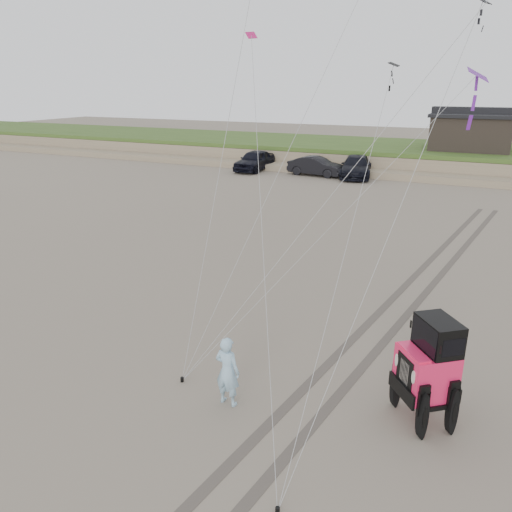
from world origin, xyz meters
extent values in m
plane|color=#6B6054|center=(0.00, 0.00, 0.00)|extent=(160.00, 160.00, 0.00)
cube|color=#7A6B54|center=(0.00, 38.00, 0.70)|extent=(160.00, 12.00, 1.40)
cube|color=#2D4719|center=(0.00, 38.00, 1.55)|extent=(160.00, 12.00, 0.35)
cube|color=#7A6B54|center=(0.00, 31.50, 0.25)|extent=(160.00, 3.50, 0.50)
cube|color=black|center=(2.00, 37.00, 3.03)|extent=(6.00, 5.00, 2.60)
cube|color=black|center=(2.00, 37.00, 4.45)|extent=(6.40, 5.40, 0.25)
cube|color=black|center=(2.00, 37.00, 4.83)|extent=(6.40, 1.20, 0.50)
imported|color=black|center=(-13.93, 29.50, 0.84)|extent=(1.98, 4.91, 1.67)
imported|color=black|center=(-8.52, 29.39, 0.74)|extent=(4.61, 2.03, 1.47)
imported|color=black|center=(-5.54, 30.10, 0.80)|extent=(3.30, 5.82, 1.59)
imported|color=#88C7D2|center=(-0.65, 0.36, 0.82)|extent=(0.63, 0.44, 1.65)
cube|color=black|center=(1.04, 7.42, 7.33)|extent=(0.30, 0.48, 0.16)
cube|color=black|center=(3.29, 5.34, 8.56)|extent=(0.38, 0.50, 0.16)
cube|color=#C91966|center=(-3.70, 7.87, 8.31)|extent=(0.31, 0.40, 0.25)
cube|color=#6A1C9C|center=(3.16, 9.89, 7.09)|extent=(0.74, 1.18, 0.50)
cylinder|color=black|center=(-2.06, 0.63, 0.06)|extent=(0.08, 0.08, 0.12)
cylinder|color=black|center=(1.55, -1.98, 0.06)|extent=(0.08, 0.08, 0.12)
cube|color=#4C443D|center=(1.60, 8.00, 0.00)|extent=(4.42, 29.74, 0.01)
cube|color=#4C443D|center=(2.40, 8.00, 0.00)|extent=(4.42, 29.74, 0.01)
camera|label=1|loc=(4.01, -7.99, 6.80)|focal=35.00mm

